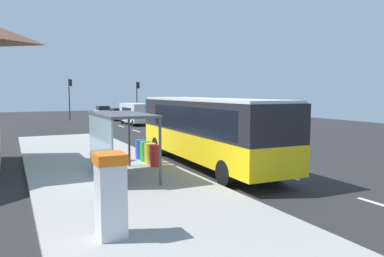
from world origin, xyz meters
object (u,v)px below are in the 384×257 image
(traffic_light_far_side, at_px, (70,93))
(sedan_near, at_px, (118,114))
(sedan_far, at_px, (103,111))
(traffic_light_near_side, at_px, (138,94))
(bus, at_px, (206,127))
(recycling_bin_red, at_px, (156,156))
(recycling_bin_green, at_px, (145,151))
(ticket_machine, at_px, (111,194))
(recycling_bin_blue, at_px, (141,149))
(white_van, at_px, (135,112))
(recycling_bin_yellow, at_px, (150,153))
(bus_shelter, at_px, (114,129))

(traffic_light_far_side, bearing_deg, sedan_near, -24.98)
(sedan_far, height_order, traffic_light_near_side, traffic_light_near_side)
(bus, distance_m, recycling_bin_red, 2.76)
(sedan_near, height_order, recycling_bin_green, sedan_near)
(sedan_far, height_order, ticket_machine, ticket_machine)
(sedan_near, relative_size, ticket_machine, 2.27)
(recycling_bin_blue, relative_size, traffic_light_far_side, 0.18)
(white_van, distance_m, recycling_bin_green, 22.64)
(recycling_bin_green, bearing_deg, bus, -32.69)
(bus, bearing_deg, traffic_light_near_side, 77.56)
(recycling_bin_red, bearing_deg, traffic_light_near_side, 73.38)
(recycling_bin_red, relative_size, traffic_light_far_side, 0.18)
(bus, bearing_deg, recycling_bin_blue, 137.29)
(recycling_bin_yellow, bearing_deg, sedan_far, 80.44)
(recycling_bin_blue, height_order, traffic_light_far_side, traffic_light_far_side)
(recycling_bin_green, bearing_deg, sedan_near, 77.53)
(white_van, height_order, ticket_machine, white_van)
(bus, xyz_separation_m, traffic_light_near_side, (7.21, 32.69, 1.45))
(ticket_machine, distance_m, traffic_light_near_side, 42.00)
(white_van, relative_size, traffic_light_far_side, 1.00)
(traffic_light_near_side, bearing_deg, recycling_bin_green, -107.32)
(recycling_bin_blue, bearing_deg, sedan_far, 80.08)
(sedan_near, height_order, bus_shelter, bus_shelter)
(sedan_near, bearing_deg, recycling_bin_blue, -102.77)
(recycling_bin_blue, relative_size, traffic_light_near_side, 0.19)
(sedan_near, distance_m, traffic_light_near_side, 4.41)
(ticket_machine, bearing_deg, traffic_light_near_side, 71.22)
(traffic_light_near_side, relative_size, traffic_light_far_side, 0.95)
(recycling_bin_red, bearing_deg, sedan_near, 78.08)
(ticket_machine, bearing_deg, recycling_bin_yellow, 64.35)
(ticket_machine, height_order, bus_shelter, bus_shelter)
(bus_shelter, bearing_deg, bus, 14.00)
(sedan_far, xyz_separation_m, recycling_bin_yellow, (-6.50, -38.57, -0.14))
(recycling_bin_blue, bearing_deg, sedan_near, 77.23)
(bus, distance_m, ticket_machine, 9.45)
(sedan_near, distance_m, traffic_light_far_side, 6.53)
(sedan_far, xyz_separation_m, traffic_light_far_side, (-5.40, -5.98, 2.67))
(sedan_far, bearing_deg, ticket_machine, -102.49)
(ticket_machine, relative_size, recycling_bin_red, 2.04)
(recycling_bin_red, relative_size, traffic_light_near_side, 0.19)
(recycling_bin_yellow, distance_m, recycling_bin_blue, 1.40)
(bus, distance_m, bus_shelter, 4.85)
(traffic_light_near_side, height_order, bus_shelter, traffic_light_near_side)
(ticket_machine, height_order, recycling_bin_yellow, ticket_machine)
(bus, height_order, sedan_near, bus)
(recycling_bin_green, relative_size, bus_shelter, 0.24)
(sedan_far, bearing_deg, sedan_near, -89.99)
(bus, xyz_separation_m, recycling_bin_green, (-2.49, 1.60, -1.19))
(recycling_bin_yellow, xyz_separation_m, bus_shelter, (-2.21, -2.07, 1.44))
(sedan_near, height_order, recycling_bin_yellow, sedan_near)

